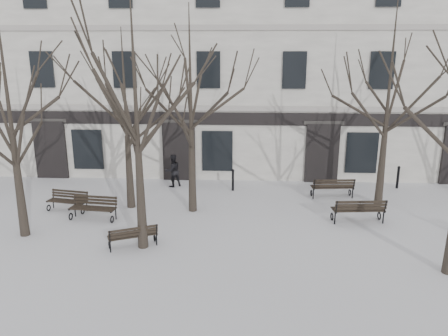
# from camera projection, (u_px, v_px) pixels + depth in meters

# --- Properties ---
(ground) EXTENTS (100.00, 100.00, 0.00)m
(ground) POSITION_uv_depth(u_px,v_px,m) (250.00, 252.00, 14.12)
(ground) COLOR silver
(ground) RESTS_ON ground
(building) EXTENTS (40.40, 10.20, 11.40)m
(building) POSITION_uv_depth(u_px,v_px,m) (251.00, 64.00, 25.15)
(building) COLOR silver
(building) RESTS_ON ground
(tree_0) EXTENTS (5.86, 5.86, 8.37)m
(tree_0) POSITION_uv_depth(u_px,v_px,m) (6.00, 85.00, 14.03)
(tree_0) COLOR black
(tree_0) RESTS_ON ground
(tree_1) EXTENTS (5.76, 5.76, 8.22)m
(tree_1) POSITION_uv_depth(u_px,v_px,m) (135.00, 90.00, 13.13)
(tree_1) COLOR black
(tree_1) RESTS_ON ground
(tree_4) EXTENTS (5.01, 5.01, 7.15)m
(tree_4) POSITION_uv_depth(u_px,v_px,m) (125.00, 99.00, 16.97)
(tree_4) COLOR black
(tree_4) RESTS_ON ground
(tree_5) EXTENTS (5.58, 5.58, 7.97)m
(tree_5) POSITION_uv_depth(u_px,v_px,m) (190.00, 86.00, 16.43)
(tree_5) COLOR black
(tree_5) RESTS_ON ground
(tree_6) EXTENTS (5.86, 5.86, 8.38)m
(tree_6) POSITION_uv_depth(u_px,v_px,m) (390.00, 78.00, 17.01)
(tree_6) COLOR black
(tree_6) RESTS_ON ground
(bench_0) EXTENTS (1.84, 0.85, 0.90)m
(bench_0) POSITION_uv_depth(u_px,v_px,m) (93.00, 207.00, 16.74)
(bench_0) COLOR black
(bench_0) RESTS_ON ground
(bench_1) EXTENTS (1.67, 1.17, 0.80)m
(bench_1) POSITION_uv_depth(u_px,v_px,m) (133.00, 235.00, 14.33)
(bench_1) COLOR black
(bench_1) RESTS_ON ground
(bench_2) EXTENTS (1.99, 0.88, 0.98)m
(bench_2) POSITION_uv_depth(u_px,v_px,m) (359.00, 209.00, 16.38)
(bench_2) COLOR black
(bench_2) RESTS_ON ground
(bench_3) EXTENTS (1.69, 0.87, 0.82)m
(bench_3) POSITION_uv_depth(u_px,v_px,m) (68.00, 200.00, 17.64)
(bench_3) COLOR black
(bench_3) RESTS_ON ground
(bench_4) EXTENTS (1.88, 0.83, 0.92)m
(bench_4) POSITION_uv_depth(u_px,v_px,m) (333.00, 187.00, 19.15)
(bench_4) COLOR black
(bench_4) RESTS_ON ground
(bollard_a) EXTENTS (0.13, 0.13, 1.02)m
(bollard_a) POSITION_uv_depth(u_px,v_px,m) (233.00, 179.00, 20.13)
(bollard_a) COLOR black
(bollard_a) RESTS_ON ground
(bollard_b) EXTENTS (0.14, 0.14, 1.08)m
(bollard_b) POSITION_uv_depth(u_px,v_px,m) (398.00, 176.00, 20.44)
(bollard_b) COLOR black
(bollard_b) RESTS_ON ground
(pedestrian_b) EXTENTS (0.96, 0.92, 1.56)m
(pedestrian_b) POSITION_uv_depth(u_px,v_px,m) (173.00, 186.00, 20.86)
(pedestrian_b) COLOR black
(pedestrian_b) RESTS_ON ground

